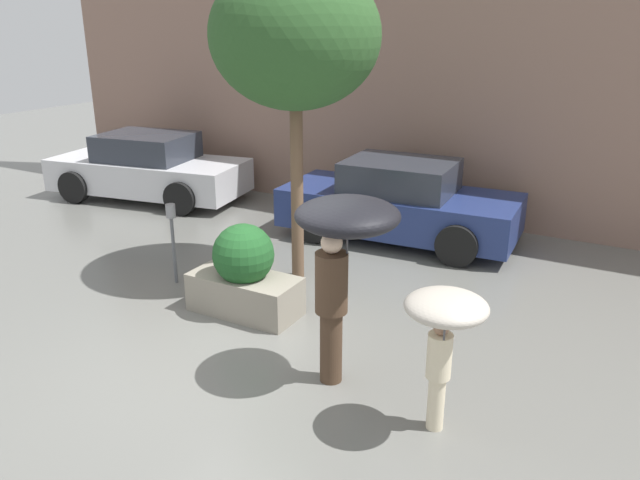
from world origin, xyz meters
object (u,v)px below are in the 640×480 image
(parked_car_near, at_px, (399,203))
(parking_meter, at_px, (172,227))
(planter_box, at_px, (244,275))
(person_adult, at_px, (343,239))
(person_child, at_px, (444,323))
(parked_car_far, at_px, (149,169))
(street_tree, at_px, (295,37))

(parked_car_near, distance_m, parking_meter, 4.11)
(planter_box, xyz_separation_m, person_adult, (1.90, -0.87, 1.10))
(person_child, relative_size, parking_meter, 1.20)
(parked_car_far, distance_m, street_tree, 6.28)
(person_adult, relative_size, street_tree, 0.46)
(planter_box, relative_size, street_tree, 0.33)
(person_adult, height_order, parked_car_far, person_adult)
(planter_box, relative_size, person_adult, 0.72)
(planter_box, distance_m, parked_car_near, 3.87)
(parked_car_far, bearing_deg, person_adult, -131.84)
(person_child, relative_size, parked_car_near, 0.35)
(parked_car_near, xyz_separation_m, parked_car_far, (-5.78, -0.18, 0.00))
(parked_car_far, xyz_separation_m, parking_meter, (3.64, -3.32, 0.23))
(person_adult, bearing_deg, street_tree, 104.21)
(person_child, xyz_separation_m, parked_car_far, (-8.26, 4.88, -0.52))
(parked_car_near, bearing_deg, person_adult, -168.21)
(person_adult, distance_m, parking_meter, 3.68)
(person_child, distance_m, parked_car_far, 9.61)
(street_tree, bearing_deg, person_adult, -49.88)
(planter_box, distance_m, parked_car_far, 6.30)
(parked_car_far, bearing_deg, person_child, -129.81)
(street_tree, bearing_deg, parking_meter, -143.74)
(planter_box, bearing_deg, person_adult, -24.58)
(planter_box, distance_m, parking_meter, 1.57)
(person_adult, distance_m, street_tree, 3.51)
(parked_car_near, bearing_deg, planter_box, 167.18)
(person_adult, bearing_deg, parking_meter, 134.88)
(person_child, bearing_deg, planter_box, -144.41)
(person_adult, height_order, street_tree, street_tree)
(planter_box, xyz_separation_m, parked_car_near, (0.64, 3.81, 0.10))
(parked_car_near, bearing_deg, parked_car_far, 88.51)
(person_adult, bearing_deg, parked_car_far, 121.48)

